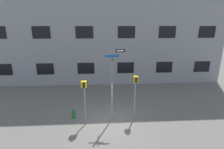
{
  "coord_description": "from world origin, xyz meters",
  "views": [
    {
      "loc": [
        -0.43,
        -9.87,
        6.1
      ],
      "look_at": [
        0.19,
        0.31,
        3.1
      ],
      "focal_mm": 28.0,
      "sensor_mm": 36.0,
      "label": 1
    }
  ],
  "objects_px": {
    "fire_hydrant": "(74,114)",
    "pedestrian_signal_right": "(135,86)",
    "street_sign_pole": "(113,78)",
    "pedestrian_signal_left": "(84,90)"
  },
  "relations": [
    {
      "from": "street_sign_pole",
      "to": "fire_hydrant",
      "type": "xyz_separation_m",
      "value": [
        -2.6,
        0.33,
        -2.53
      ]
    },
    {
      "from": "street_sign_pole",
      "to": "fire_hydrant",
      "type": "relative_size",
      "value": 7.3
    },
    {
      "from": "pedestrian_signal_left",
      "to": "pedestrian_signal_right",
      "type": "bearing_deg",
      "value": 7.8
    },
    {
      "from": "pedestrian_signal_right",
      "to": "street_sign_pole",
      "type": "bearing_deg",
      "value": -178.84
    },
    {
      "from": "pedestrian_signal_left",
      "to": "pedestrian_signal_right",
      "type": "distance_m",
      "value": 3.18
    },
    {
      "from": "street_sign_pole",
      "to": "fire_hydrant",
      "type": "bearing_deg",
      "value": 172.74
    },
    {
      "from": "street_sign_pole",
      "to": "pedestrian_signal_left",
      "type": "bearing_deg",
      "value": -166.91
    },
    {
      "from": "pedestrian_signal_left",
      "to": "pedestrian_signal_right",
      "type": "xyz_separation_m",
      "value": [
        3.15,
        0.43,
        0.05
      ]
    },
    {
      "from": "fire_hydrant",
      "to": "pedestrian_signal_right",
      "type": "bearing_deg",
      "value": -4.3
    },
    {
      "from": "street_sign_pole",
      "to": "fire_hydrant",
      "type": "distance_m",
      "value": 3.64
    }
  ]
}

